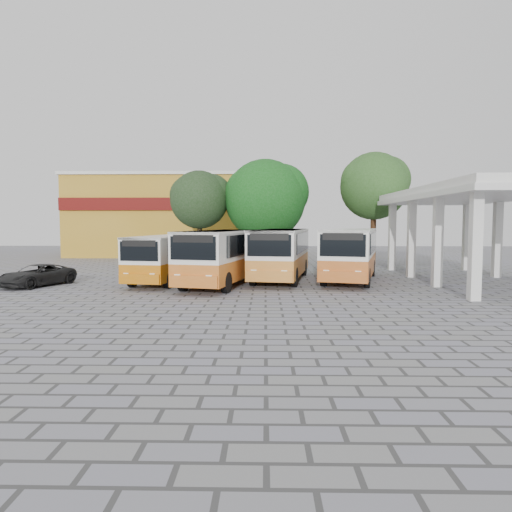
{
  "coord_description": "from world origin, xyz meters",
  "views": [
    {
      "loc": [
        -1.27,
        -22.42,
        3.38
      ],
      "look_at": [
        -1.8,
        3.57,
        1.5
      ],
      "focal_mm": 32.0,
      "sensor_mm": 36.0,
      "label": 1
    }
  ],
  "objects_px": {
    "bus_far_left": "(167,255)",
    "bus_centre_left": "(222,254)",
    "bus_centre_right": "(281,251)",
    "bus_far_right": "(350,251)",
    "parked_car": "(37,275)"
  },
  "relations": [
    {
      "from": "bus_centre_right",
      "to": "bus_far_right",
      "type": "xyz_separation_m",
      "value": [
        4.04,
        -0.26,
        0.01
      ]
    },
    {
      "from": "bus_centre_left",
      "to": "bus_centre_right",
      "type": "distance_m",
      "value": 3.94
    },
    {
      "from": "bus_far_left",
      "to": "bus_centre_right",
      "type": "relative_size",
      "value": 0.88
    },
    {
      "from": "bus_centre_right",
      "to": "bus_far_right",
      "type": "distance_m",
      "value": 4.05
    },
    {
      "from": "bus_far_left",
      "to": "bus_centre_left",
      "type": "bearing_deg",
      "value": -11.03
    },
    {
      "from": "bus_centre_right",
      "to": "parked_car",
      "type": "relative_size",
      "value": 2.09
    },
    {
      "from": "bus_far_right",
      "to": "parked_car",
      "type": "height_order",
      "value": "bus_far_right"
    },
    {
      "from": "bus_far_left",
      "to": "bus_far_right",
      "type": "bearing_deg",
      "value": 12.82
    },
    {
      "from": "bus_centre_left",
      "to": "bus_far_right",
      "type": "distance_m",
      "value": 7.57
    },
    {
      "from": "bus_centre_left",
      "to": "parked_car",
      "type": "xyz_separation_m",
      "value": [
        -9.92,
        -0.54,
        -1.14
      ]
    },
    {
      "from": "bus_far_left",
      "to": "bus_centre_left",
      "type": "distance_m",
      "value": 3.49
    },
    {
      "from": "bus_centre_right",
      "to": "bus_far_right",
      "type": "height_order",
      "value": "bus_far_right"
    },
    {
      "from": "bus_centre_left",
      "to": "bus_centre_right",
      "type": "xyz_separation_m",
      "value": [
        3.29,
        2.18,
        0.02
      ]
    },
    {
      "from": "bus_centre_left",
      "to": "bus_centre_right",
      "type": "bearing_deg",
      "value": 46.52
    },
    {
      "from": "bus_far_left",
      "to": "bus_centre_left",
      "type": "relative_size",
      "value": 0.88
    }
  ]
}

